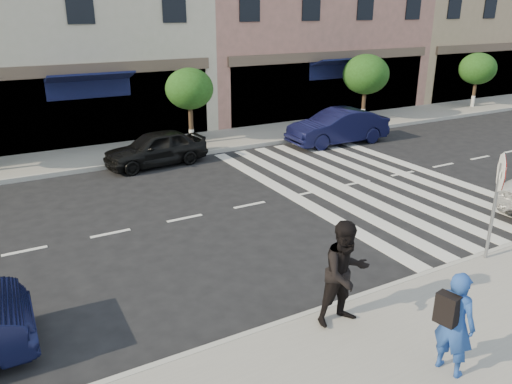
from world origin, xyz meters
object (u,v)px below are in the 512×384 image
Objects in this scene: photographer at (455,323)px; car_far_right at (338,127)px; walker at (345,273)px; car_far_mid at (156,148)px; stop_sign at (499,183)px.

photographer reaches higher than car_far_right.
car_far_mid is (0.32, 11.10, -0.47)m from walker.
stop_sign is at bearing -71.70° from photographer.
car_far_mid is (-3.96, 10.77, -1.28)m from stop_sign.
car_far_right is at bearing 78.84° from car_far_mid.
car_far_right is (7.36, 12.19, -0.28)m from photographer.
walker reaches higher than photographer.
walker is at bearing 162.90° from stop_sign.
walker reaches higher than car_far_right.
photographer is 0.45× the size of car_far_mid.
walker is at bearing 6.91° from photographer.
car_far_mid is at bearing -93.02° from car_far_right.
walker is 13.10m from car_far_right.
car_far_mid is (-0.28, 12.89, -0.36)m from photographer.
walker is 0.44× the size of car_far_right.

